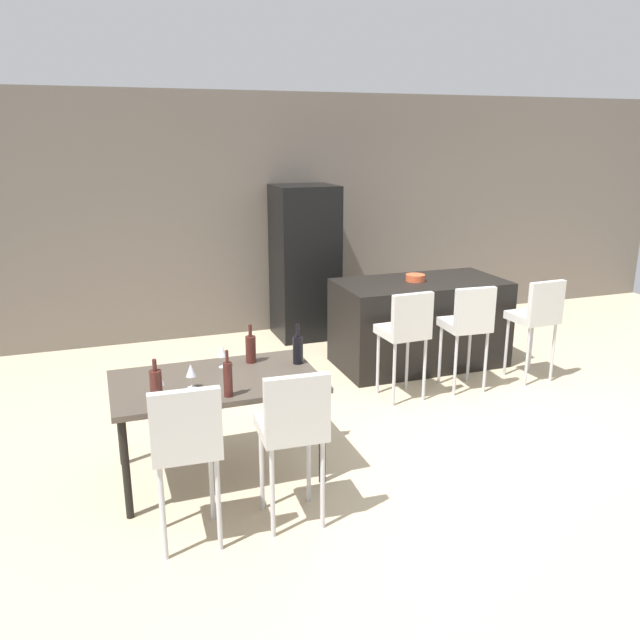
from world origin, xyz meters
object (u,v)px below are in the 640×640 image
object	(u,v)px
bar_chair_right	(537,314)
wine_glass_middle	(191,371)
bar_chair_left	(406,328)
dining_chair_near	(186,440)
dining_chair_far	(293,424)
wine_glass_far	(159,379)
wine_bottle_inner	(251,348)
wine_glass_left	(222,351)
dining_table	(216,387)
fruit_bowl	(415,278)
wine_bottle_corner	(228,379)
bar_chair_middle	(468,321)
wine_bottle_right	(156,387)
kitchen_island	(419,323)
wine_bottle_end	(298,349)
refrigerator	(305,262)

from	to	relation	value
bar_chair_right	wine_glass_middle	bearing A→B (deg)	-165.86
bar_chair_left	dining_chair_near	size ratio (longest dim) A/B	1.00
dining_chair_far	wine_glass_middle	world-z (taller)	dining_chair_far
wine_glass_middle	wine_glass_far	distance (m)	0.24
wine_bottle_inner	wine_glass_left	world-z (taller)	wine_bottle_inner
dining_table	fruit_bowl	bearing A→B (deg)	33.93
wine_bottle_corner	fruit_bowl	xyz separation A→B (m)	(2.41, 1.97, 0.09)
dining_table	wine_bottle_inner	size ratio (longest dim) A/B	4.86
bar_chair_middle	wine_glass_left	world-z (taller)	bar_chair_middle
bar_chair_left	wine_bottle_corner	bearing A→B (deg)	-149.24
wine_bottle_right	wine_bottle_corner	xyz separation A→B (m)	(0.46, -0.01, 0.00)
dining_chair_near	fruit_bowl	size ratio (longest dim) A/B	5.17
wine_glass_middle	fruit_bowl	xyz separation A→B (m)	(2.62, 1.75, 0.09)
bar_chair_right	fruit_bowl	xyz separation A→B (m)	(-0.91, 0.86, 0.26)
wine_glass_far	bar_chair_left	bearing A→B (deg)	22.97
kitchen_island	bar_chair_left	world-z (taller)	bar_chair_left
wine_bottle_inner	fruit_bowl	size ratio (longest dim) A/B	1.47
dining_chair_far	kitchen_island	bearing A→B (deg)	48.03
bar_chair_middle	fruit_bowl	world-z (taller)	bar_chair_middle
bar_chair_left	wine_bottle_right	xyz separation A→B (m)	(-2.33, -1.10, 0.16)
wine_glass_middle	wine_glass_far	size ratio (longest dim) A/B	1.00
dining_chair_near	fruit_bowl	world-z (taller)	dining_chair_near
wine_glass_left	bar_chair_middle	bearing A→B (deg)	12.79
wine_bottle_end	wine_bottle_right	xyz separation A→B (m)	(-1.08, -0.44, 0.01)
kitchen_island	wine_bottle_end	size ratio (longest dim) A/B	5.71
wine_glass_left	kitchen_island	bearing A→B (deg)	30.16
bar_chair_right	wine_bottle_inner	xyz separation A→B (m)	(-3.03, -0.53, 0.15)
dining_table	wine_glass_left	xyz separation A→B (m)	(0.09, 0.22, 0.19)
kitchen_island	bar_chair_middle	world-z (taller)	bar_chair_middle
wine_bottle_right	fruit_bowl	distance (m)	3.48
wine_glass_left	wine_glass_middle	world-z (taller)	same
bar_chair_left	fruit_bowl	world-z (taller)	bar_chair_left
kitchen_island	wine_glass_left	distance (m)	2.80
dining_chair_far	wine_glass_left	bearing A→B (deg)	102.73
wine_glass_left	dining_chair_far	bearing A→B (deg)	-77.27
kitchen_island	bar_chair_right	distance (m)	1.22
wine_bottle_inner	bar_chair_right	bearing A→B (deg)	9.84
bar_chair_middle	wine_bottle_right	world-z (taller)	same
bar_chair_middle	wine_bottle_corner	world-z (taller)	wine_bottle_corner
bar_chair_right	fruit_bowl	distance (m)	1.28
wine_bottle_right	kitchen_island	bearing A→B (deg)	33.50
kitchen_island	dining_table	size ratio (longest dim) A/B	1.22
wine_bottle_corner	wine_glass_far	size ratio (longest dim) A/B	1.84
bar_chair_right	wine_glass_far	xyz separation A→B (m)	(-3.75, -0.98, 0.17)
dining_chair_near	wine_glass_middle	distance (m)	0.72
kitchen_island	wine_glass_middle	size ratio (longest dim) A/B	10.20
wine_glass_far	dining_chair_near	bearing A→B (deg)	-82.71
fruit_bowl	wine_glass_middle	bearing A→B (deg)	-146.30
dining_chair_far	fruit_bowl	world-z (taller)	dining_chair_far
dining_table	refrigerator	bearing A→B (deg)	61.11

